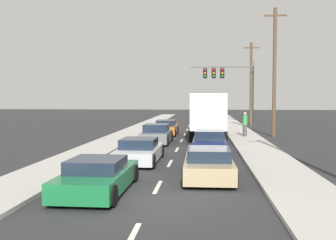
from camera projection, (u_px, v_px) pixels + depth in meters
ground_plane at (186, 131)px, 36.79m from camera, size 140.00×140.00×0.00m
sidewalk_right at (243, 136)px, 31.38m from camera, size 2.49×80.00×0.14m
sidewalk_left at (126, 135)px, 32.25m from camera, size 2.49×80.00×0.14m
lane_markings at (183, 137)px, 31.06m from camera, size 0.14×57.00×0.01m
car_orange at (166, 128)px, 33.06m from camera, size 1.86×4.12×1.27m
car_gray at (157, 135)px, 26.79m from camera, size 1.98×4.27×1.33m
car_silver at (140, 151)px, 18.91m from camera, size 1.98×4.56×1.18m
car_green at (98, 176)px, 12.84m from camera, size 2.03×4.53×1.15m
box_truck at (208, 114)px, 29.19m from camera, size 2.66×7.79×3.41m
car_navy at (209, 143)px, 21.91m from camera, size 1.94×4.43×1.31m
car_tan at (208, 164)px, 15.16m from camera, size 1.96×4.63×1.19m
traffic_signal_mast at (224, 78)px, 38.03m from camera, size 6.13×0.69×6.70m
utility_pole_mid at (274, 71)px, 31.07m from camera, size 1.80×0.28×10.22m
utility_pole_far at (251, 83)px, 44.88m from camera, size 1.80×0.28×9.46m
pedestrian_near_corner at (245, 124)px, 30.41m from camera, size 0.38×0.38×1.87m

